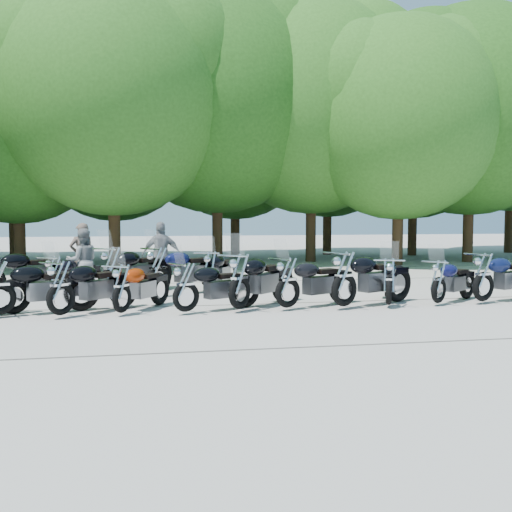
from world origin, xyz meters
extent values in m
plane|color=#A49D94|center=(0.00, 0.00, 0.00)|extent=(90.00, 90.00, 0.00)
cylinder|color=#3A2614|center=(-7.25, 12.84, 1.65)|extent=(0.44, 0.44, 3.31)
sphere|color=#286319|center=(-7.25, 12.84, 5.32)|extent=(7.31, 7.31, 7.31)
cylinder|color=#3A2614|center=(-3.57, 11.24, 1.97)|extent=(0.44, 0.44, 3.93)
sphere|color=#357721|center=(-3.57, 11.24, 6.33)|extent=(8.70, 8.70, 8.70)
cylinder|color=#3A2614|center=(0.54, 13.09, 2.06)|extent=(0.44, 0.44, 4.13)
sphere|color=#286319|center=(0.54, 13.09, 6.64)|extent=(9.13, 9.13, 9.13)
cylinder|color=#3A2614|center=(4.61, 13.20, 2.05)|extent=(0.44, 0.44, 4.09)
sphere|color=#357721|center=(4.61, 13.20, 6.58)|extent=(9.04, 9.04, 9.04)
cylinder|color=#3A2614|center=(7.55, 10.82, 1.81)|extent=(0.44, 0.44, 3.62)
sphere|color=#357721|center=(7.55, 10.82, 5.82)|extent=(8.00, 8.00, 8.00)
cylinder|color=#3A2614|center=(11.20, 11.78, 1.99)|extent=(0.44, 0.44, 3.98)
sphere|color=#286319|center=(11.20, 11.78, 6.40)|extent=(8.79, 8.79, 8.79)
cylinder|color=#3A2614|center=(-8.29, 16.97, 1.76)|extent=(0.44, 0.44, 3.52)
sphere|color=#357721|center=(-8.29, 16.97, 5.66)|extent=(7.78, 7.78, 7.78)
cylinder|color=#3A2614|center=(-3.76, 16.43, 1.71)|extent=(0.44, 0.44, 3.42)
sphere|color=#286319|center=(-3.76, 16.43, 5.50)|extent=(7.56, 7.56, 7.56)
cylinder|color=#3A2614|center=(1.80, 16.47, 1.78)|extent=(0.44, 0.44, 3.56)
sphere|color=#286319|center=(1.80, 16.47, 5.73)|extent=(7.88, 7.88, 7.88)
cylinder|color=#3A2614|center=(6.69, 17.47, 1.88)|extent=(0.44, 0.44, 3.76)
sphere|color=#286319|center=(6.69, 17.47, 6.04)|extent=(8.31, 8.31, 8.31)
cylinder|color=#3A2614|center=(10.68, 16.09, 1.81)|extent=(0.44, 0.44, 3.63)
sphere|color=#357721|center=(10.68, 16.09, 5.83)|extent=(8.02, 8.02, 8.02)
cylinder|color=#3A2614|center=(16.61, 17.02, 2.19)|extent=(0.44, 0.44, 4.37)
sphere|color=#286319|center=(16.61, 17.02, 7.03)|extent=(9.67, 9.67, 9.67)
imported|color=gray|center=(-4.05, 4.08, 0.84)|extent=(0.94, 0.81, 1.68)
imported|color=gray|center=(-2.02, 4.91, 0.92)|extent=(1.10, 0.50, 1.84)
imported|color=brown|center=(-4.15, 4.93, 0.91)|extent=(0.77, 0.63, 1.81)
camera|label=1|loc=(-2.50, -11.78, 2.05)|focal=42.00mm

